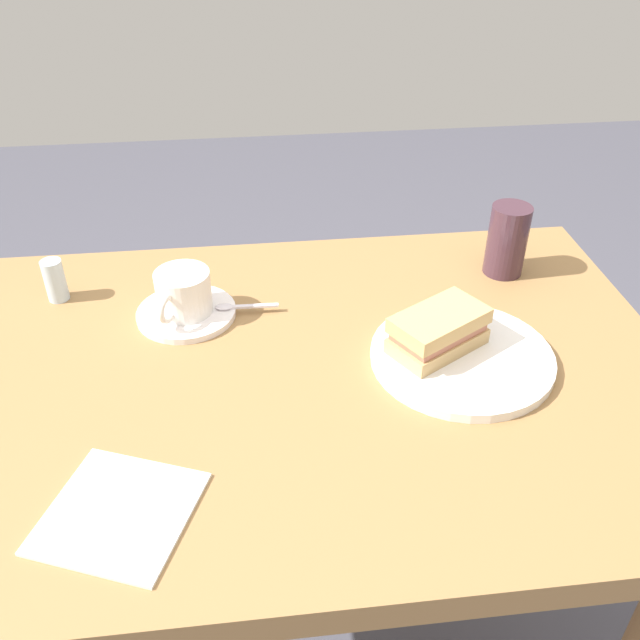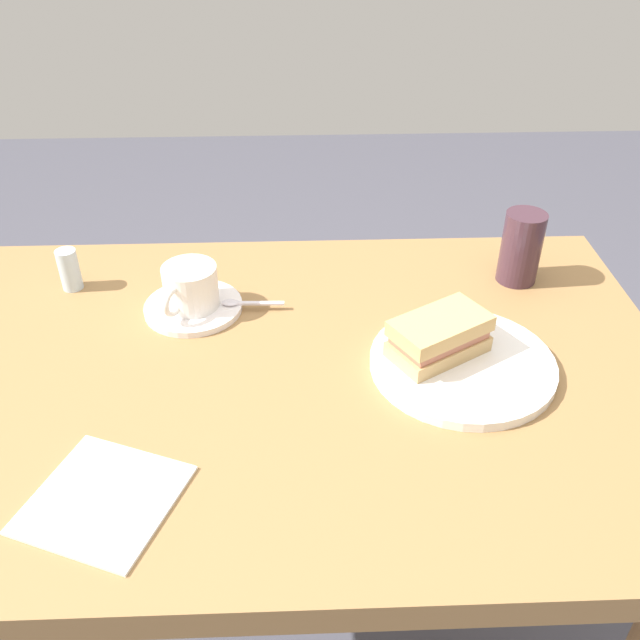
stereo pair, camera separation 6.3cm
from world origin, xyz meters
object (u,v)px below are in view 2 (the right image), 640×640
sandwich_plate (462,363)px  salt_shaker (69,270)px  coffee_saucer (194,307)px  dining_table (262,447)px  sandwich_front (439,336)px  coffee_cup (190,286)px  drinking_glass (521,248)px  napkin (104,499)px  spoon (243,303)px

sandwich_plate → salt_shaker: 0.62m
coffee_saucer → dining_table: bearing=-55.5°
sandwich_front → coffee_cup: bearing=158.6°
sandwich_front → drinking_glass: (0.17, 0.21, 0.02)m
napkin → sandwich_plate: bearing=25.9°
coffee_saucer → sandwich_plate: bearing=-22.1°
sandwich_front → napkin: sandwich_front is taller
spoon → drinking_glass: 0.45m
coffee_saucer → sandwich_front: bearing=-21.6°
dining_table → spoon: 0.22m
spoon → napkin: size_ratio=0.66×
sandwich_front → coffee_saucer: (-0.35, 0.14, -0.04)m
dining_table → drinking_glass: 0.51m
sandwich_front → coffee_cup: 0.38m
coffee_cup → drinking_glass: 0.52m
napkin → drinking_glass: bearing=37.3°
coffee_saucer → salt_shaker: 0.21m
coffee_cup → salt_shaker: 0.21m
sandwich_front → coffee_saucer: 0.38m
sandwich_plate → salt_shaker: (-0.58, 0.22, 0.03)m
sandwich_plate → napkin: (-0.44, -0.21, -0.01)m
sandwich_plate → spoon: (-0.31, 0.15, 0.01)m
coffee_saucer → salt_shaker: size_ratio=2.20×
dining_table → sandwich_plate: (0.28, -0.01, 0.16)m
dining_table → sandwich_front: (0.25, 0.01, 0.19)m
coffee_cup → spoon: bearing=-0.7°
coffee_cup → salt_shaker: (-0.20, 0.07, -0.01)m
sandwich_plate → coffee_cup: coffee_cup is taller
sandwich_plate → drinking_glass: (0.13, 0.22, 0.05)m
sandwich_front → napkin: 0.47m
dining_table → napkin: napkin is taller
spoon → salt_shaker: salt_shaker is taller
coffee_saucer → spoon: size_ratio=1.51×
sandwich_front → spoon: 0.31m
sandwich_plate → spoon: 0.34m
sandwich_front → coffee_saucer: size_ratio=1.01×
sandwich_plate → coffee_cup: 0.41m
sandwich_plate → coffee_saucer: sandwich_plate is taller
sandwich_front → salt_shaker: 0.59m
dining_table → sandwich_plate: size_ratio=4.62×
dining_table → napkin: (-0.16, -0.22, 0.15)m
salt_shaker → dining_table: bearing=-35.8°
sandwich_front → drinking_glass: drinking_glass is taller
coffee_cup → spoon: 0.08m
coffee_saucer → salt_shaker: (-0.20, 0.07, 0.03)m
coffee_cup → drinking_glass: drinking_glass is taller
salt_shaker → coffee_saucer: bearing=-19.4°
dining_table → drinking_glass: bearing=27.5°
dining_table → coffee_saucer: bearing=124.5°
spoon → sandwich_front: bearing=-26.5°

